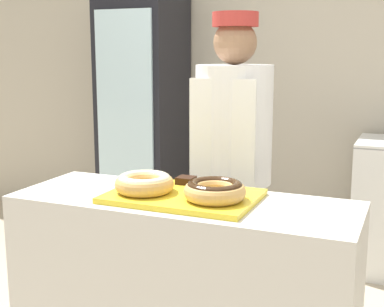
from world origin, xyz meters
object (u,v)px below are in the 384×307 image
object	(u,v)px
donut_light_glaze	(144,182)
donut_chocolate_glaze	(215,190)
serving_tray	(183,196)
baker_person	(233,170)
brownie_back_right	(209,183)
brownie_back_left	(186,180)
beverage_fridge	(144,118)

from	to	relation	value
donut_light_glaze	donut_chocolate_glaze	xyz separation A→B (m)	(0.32, 0.00, 0.00)
serving_tray	baker_person	size ratio (longest dim) A/B	0.37
donut_light_glaze	brownie_back_right	xyz separation A→B (m)	(0.22, 0.21, -0.03)
serving_tray	donut_chocolate_glaze	xyz separation A→B (m)	(0.16, -0.04, 0.05)
brownie_back_left	donut_light_glaze	bearing A→B (deg)	-116.46
baker_person	beverage_fridge	size ratio (longest dim) A/B	0.86
donut_light_glaze	brownie_back_left	xyz separation A→B (m)	(0.10, 0.21, -0.03)
serving_tray	baker_person	distance (m)	0.61
brownie_back_left	beverage_fridge	bearing A→B (deg)	123.63
brownie_back_left	baker_person	distance (m)	0.45
brownie_back_right	beverage_fridge	distance (m)	1.99
donut_light_glaze	brownie_back_left	world-z (taller)	donut_light_glaze
donut_light_glaze	baker_person	xyz separation A→B (m)	(0.18, 0.65, -0.06)
donut_chocolate_glaze	brownie_back_right	distance (m)	0.23
brownie_back_right	brownie_back_left	bearing A→B (deg)	180.00
donut_chocolate_glaze	baker_person	size ratio (longest dim) A/B	0.15
brownie_back_right	baker_person	size ratio (longest dim) A/B	0.05
donut_chocolate_glaze	baker_person	distance (m)	0.67
brownie_back_right	beverage_fridge	xyz separation A→B (m)	(-1.18, 1.60, 0.06)
serving_tray	baker_person	xyz separation A→B (m)	(0.02, 0.61, -0.01)
baker_person	serving_tray	bearing A→B (deg)	-91.84
serving_tray	brownie_back_left	bearing A→B (deg)	109.25
donut_light_glaze	beverage_fridge	size ratio (longest dim) A/B	0.13
baker_person	brownie_back_right	bearing A→B (deg)	-85.16
brownie_back_left	brownie_back_right	size ratio (longest dim) A/B	1.00
serving_tray	brownie_back_right	distance (m)	0.18
baker_person	donut_chocolate_glaze	bearing A→B (deg)	-77.79
serving_tray	brownie_back_left	distance (m)	0.18
brownie_back_left	baker_person	bearing A→B (deg)	80.20
donut_chocolate_glaze	brownie_back_left	world-z (taller)	donut_chocolate_glaze
donut_light_glaze	baker_person	world-z (taller)	baker_person
serving_tray	brownie_back_left	world-z (taller)	brownie_back_left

